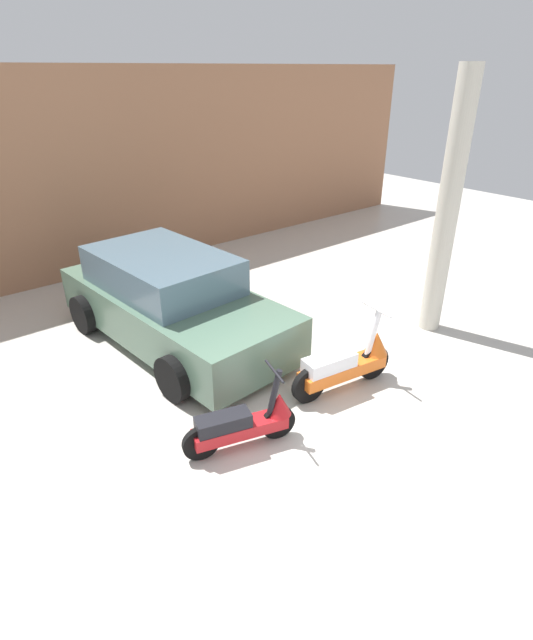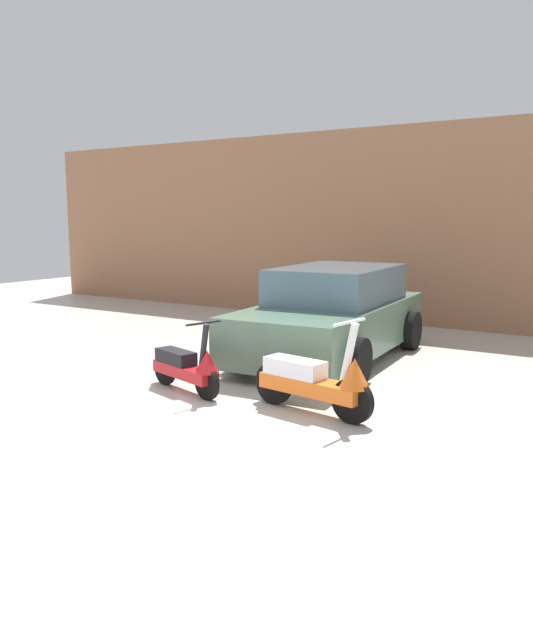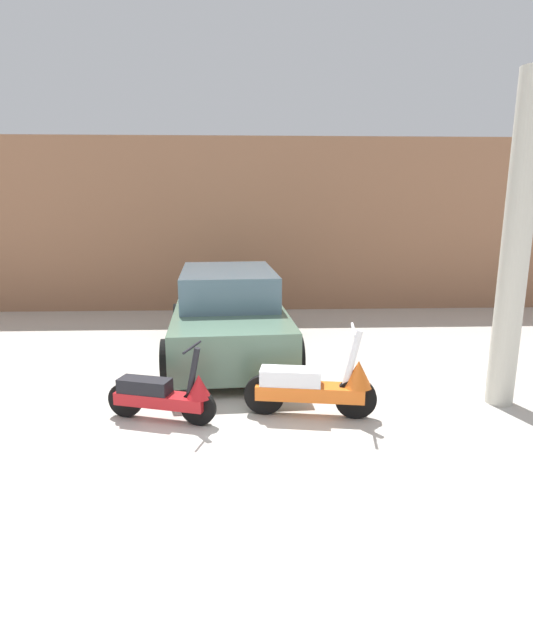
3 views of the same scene
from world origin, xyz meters
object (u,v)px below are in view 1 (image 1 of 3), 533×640
(scooter_front_left, at_px, (245,422))
(scooter_front_right, at_px, (347,363))
(car_rear_left, at_px, (171,301))
(support_column_side, at_px, (448,210))

(scooter_front_left, distance_m, scooter_front_right, 1.76)
(scooter_front_left, relative_size, scooter_front_right, 0.83)
(scooter_front_right, bearing_deg, car_rear_left, 121.47)
(scooter_front_right, relative_size, support_column_side, 0.40)
(scooter_front_right, xyz_separation_m, support_column_side, (2.41, 0.32, 1.59))
(scooter_front_right, bearing_deg, scooter_front_left, -168.90)
(scooter_front_left, xyz_separation_m, car_rear_left, (0.65, 2.72, 0.34))
(scooter_front_left, height_order, scooter_front_right, scooter_front_right)
(scooter_front_right, distance_m, car_rear_left, 2.89)
(car_rear_left, bearing_deg, scooter_front_right, 18.76)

